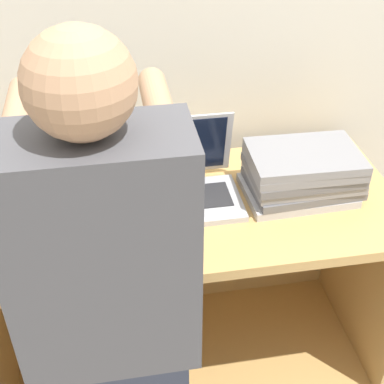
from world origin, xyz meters
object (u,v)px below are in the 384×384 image
laptop_stack_left (65,202)px  laptop_stack_right (302,173)px  laptop_open (185,183)px  person (113,338)px

laptop_stack_left → laptop_stack_right: bearing=-0.5°
laptop_open → person: person is taller
laptop_stack_right → person: 0.81m
laptop_open → laptop_stack_right: size_ratio=0.93×
laptop_stack_left → person: size_ratio=0.24×
laptop_stack_left → laptop_stack_right: laptop_stack_right is taller
person → laptop_stack_right: bearing=37.4°
laptop_stack_right → person: size_ratio=0.24×
laptop_stack_left → laptop_stack_right: 0.76m
laptop_stack_right → person: bearing=-142.6°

